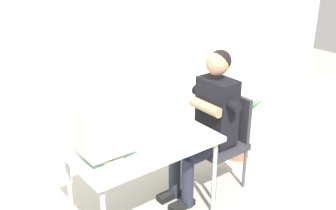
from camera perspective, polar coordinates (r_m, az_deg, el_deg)
name	(u,v)px	position (r m, az deg, el deg)	size (l,w,h in m)	color
wall_back	(87,14)	(4.24, -11.32, 12.49)	(8.00, 0.10, 3.00)	silver
desk	(143,148)	(3.21, -3.55, -6.12)	(1.17, 0.68, 0.74)	#B7B7BC
crt_monitor	(105,128)	(2.93, -8.88, -3.25)	(0.39, 0.32, 0.40)	beige
keyboard	(144,138)	(3.21, -3.47, -4.64)	(0.16, 0.42, 0.03)	beige
office_chair	(222,136)	(3.82, 7.65, -4.41)	(0.45, 0.45, 0.89)	#4C4C51
person_seated	(208,120)	(3.60, 5.70, -2.09)	(0.69, 0.55, 1.34)	black
potted_plant	(238,131)	(4.38, 9.84, -3.59)	(0.62, 0.51, 0.75)	#9E6647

